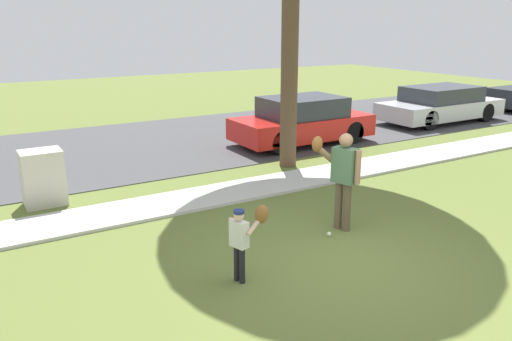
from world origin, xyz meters
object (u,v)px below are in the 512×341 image
Objects in this scene: person_child at (245,233)px; parked_hatchback_red at (302,121)px; baseball at (329,234)px; parked_sedan_silver at (441,104)px; person_adult at (342,172)px; utility_cabinet at (43,178)px.

parked_hatchback_red reaches higher than person_child.
parked_hatchback_red is at bearing 58.09° from baseball.
parked_sedan_silver is (11.43, 6.37, -0.08)m from person_child.
parked_hatchback_red is (5.40, 6.18, -0.04)m from person_child.
parked_hatchback_red is 0.87× the size of parked_sedan_silver.
parked_hatchback_red is at bearing 1.81° from parked_sedan_silver.
parked_sedan_silver is at bearing -164.73° from person_adult.
person_adult is at bearing 1.33° from person_child.
baseball is 0.02× the size of parked_hatchback_red.
person_child is 1.00× the size of utility_cabinet.
person_child is at bearing 1.33° from person_adult.
utility_cabinet is (-4.05, 3.87, -0.49)m from person_adult.
parked_hatchback_red is (3.16, 5.46, -0.36)m from person_adult.
person_adult is 10.80m from parked_sedan_silver.
parked_hatchback_red is at bearing 12.48° from utility_cabinet.
baseball is (1.92, 0.58, -0.66)m from person_child.
person_adult is at bearing 31.61° from parked_sedan_silver.
person_child is 0.27× the size of parked_hatchback_red.
utility_cabinet is 7.38m from parked_hatchback_red.
utility_cabinet is (-1.81, 4.58, -0.17)m from person_child.
baseball is at bearing 0.62° from person_child.
person_child reaches higher than baseball.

